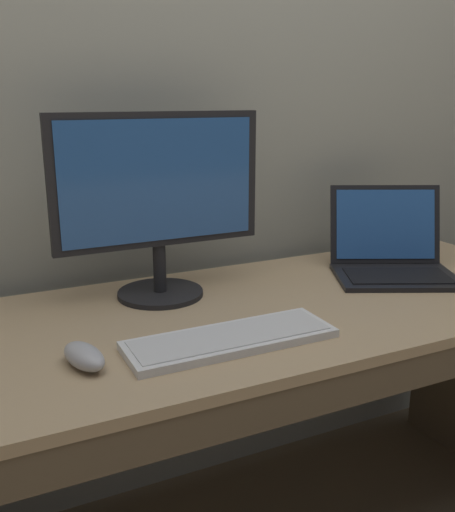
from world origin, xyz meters
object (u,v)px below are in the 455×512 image
(laptop_black, at_px, (392,255))
(external_monitor, at_px, (159,198))
(wired_keyboard, at_px, (231,339))
(computer_mouse, at_px, (84,356))

(laptop_black, relative_size, external_monitor, 0.81)
(wired_keyboard, bearing_deg, laptop_black, 20.47)
(laptop_black, xyz_separation_m, external_monitor, (-0.67, 0.10, 0.20))
(laptop_black, xyz_separation_m, computer_mouse, (-0.94, -0.21, -0.03))
(external_monitor, height_order, wired_keyboard, external_monitor)
(external_monitor, bearing_deg, wired_keyboard, -84.08)
(computer_mouse, bearing_deg, external_monitor, 34.79)
(laptop_black, relative_size, computer_mouse, 3.44)
(laptop_black, height_order, computer_mouse, laptop_black)
(wired_keyboard, bearing_deg, computer_mouse, 175.41)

